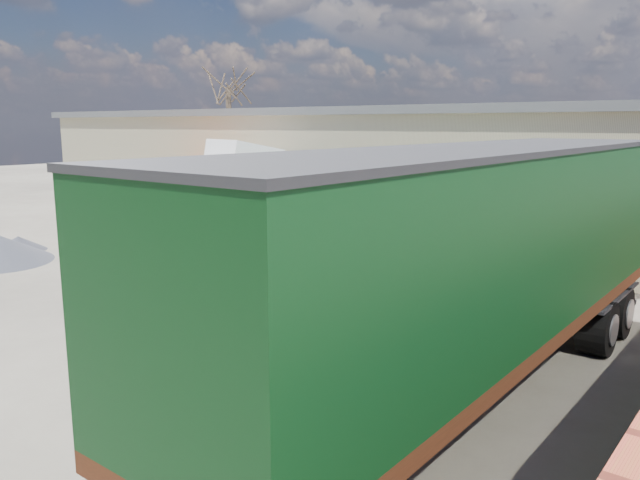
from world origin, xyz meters
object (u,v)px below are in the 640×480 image
Objects in this scene: bare_tree at (228,72)px; panel_van at (225,217)px; tractor_unit at (261,213)px; box_trailer at (480,249)px; orange_skip at (197,211)px.

bare_tree reaches higher than panel_van.
tractor_unit is 0.50× the size of box_trailer.
orange_skip is at bearing 176.48° from tractor_unit.
box_trailer is 2.30× the size of panel_van.
panel_van is (-3.49, 1.61, -0.66)m from tractor_unit.
bare_tree is 1.47× the size of tractor_unit.
tractor_unit is 1.16× the size of panel_van.
bare_tree reaches higher than tractor_unit.
box_trailer is at bearing -48.92° from panel_van.
orange_skip is at bearing -49.28° from bare_tree.
box_trailer reaches higher than panel_van.
box_trailer is 15.33m from panel_van.
panel_van is at bearing -44.50° from bare_tree.
bare_tree is at bearing 114.67° from orange_skip.
box_trailer is at bearing -41.92° from orange_skip.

